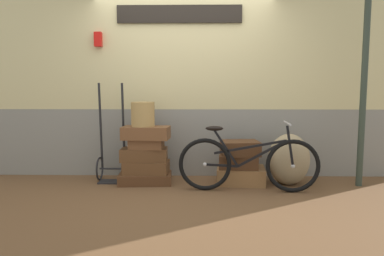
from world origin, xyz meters
TOP-DOWN VIEW (x-y plane):
  - ground at (0.00, 0.00)m, footprint 8.54×5.20m
  - station_building at (0.01, 0.85)m, footprint 6.54×0.74m
  - suitcase_0 at (-0.50, 0.31)m, footprint 0.72×0.44m
  - suitcase_1 at (-0.49, 0.33)m, footprint 0.61×0.38m
  - suitcase_2 at (-0.52, 0.36)m, footprint 0.63×0.35m
  - suitcase_3 at (-0.48, 0.33)m, footprint 0.46×0.29m
  - suitcase_4 at (-0.49, 0.32)m, footprint 0.64×0.38m
  - suitcase_5 at (0.78, 0.35)m, footprint 0.67×0.53m
  - suitcase_6 at (0.74, 0.34)m, footprint 0.54×0.44m
  - suitcase_7 at (0.76, 0.30)m, footprint 0.52×0.42m
  - wicker_basket at (-0.53, 0.33)m, footprint 0.31×0.31m
  - luggage_trolley at (-0.97, 0.45)m, footprint 0.40×0.38m
  - burlap_sack at (1.40, 0.29)m, footprint 0.54×0.46m
  - bicycle at (0.82, -0.03)m, footprint 1.73×0.46m

SIDE VIEW (x-z plane):
  - ground at x=0.00m, z-range -0.06..0.00m
  - suitcase_0 at x=-0.50m, z-range 0.00..0.14m
  - suitcase_5 at x=0.78m, z-range 0.00..0.21m
  - suitcase_1 at x=-0.49m, z-range 0.14..0.30m
  - luggage_trolley at x=-0.97m, z-range -0.37..0.97m
  - suitcase_6 at x=0.74m, z-range 0.21..0.39m
  - burlap_sack at x=1.40m, z-range 0.00..0.68m
  - bicycle at x=0.82m, z-range -0.08..0.78m
  - suitcase_2 at x=-0.52m, z-range 0.30..0.47m
  - suitcase_7 at x=0.76m, z-range 0.39..0.58m
  - suitcase_3 at x=-0.48m, z-range 0.47..0.60m
  - suitcase_4 at x=-0.49m, z-range 0.60..0.77m
  - wicker_basket at x=-0.53m, z-range 0.77..1.09m
  - station_building at x=0.01m, z-range 0.00..2.95m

